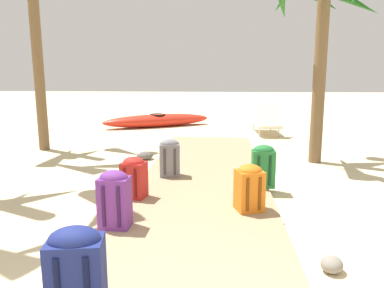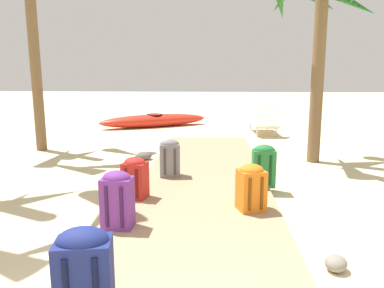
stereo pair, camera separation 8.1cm
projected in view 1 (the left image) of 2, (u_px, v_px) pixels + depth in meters
The scene contains 12 objects.
ground_plane at pixel (199, 208), 4.23m from camera, with size 60.00×60.00×0.00m, color beige.
boardwalk at pixel (203, 186), 4.95m from camera, with size 1.75×7.45×0.08m, color tan.
backpack_red at pixel (134, 176), 4.32m from camera, with size 0.31×0.29×0.50m.
backpack_purple at pixel (115, 198), 3.46m from camera, with size 0.30×0.24×0.57m.
backpack_orange at pixel (249, 186), 3.90m from camera, with size 0.34×0.32×0.51m.
backpack_grey at pixel (170, 157), 5.24m from camera, with size 0.32×0.26×0.55m.
backpack_navy at pixel (76, 271), 2.14m from camera, with size 0.36×0.29×0.59m.
backpack_green at pixel (263, 165), 4.74m from camera, with size 0.30×0.24×0.56m.
lounge_chair at pixel (267, 122), 9.44m from camera, with size 0.67×1.55×0.81m.
kayak at pixel (158, 120), 10.89m from camera, with size 3.25×2.20×0.38m.
rock_right_mid at pixel (332, 264), 2.85m from camera, with size 0.19×0.17×0.13m, color gray.
rock_left_far at pixel (145, 156), 6.67m from camera, with size 0.28×0.30×0.14m, color #5B5651.
Camera 1 is at (0.23, -1.03, 1.53)m, focal length 33.79 mm.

